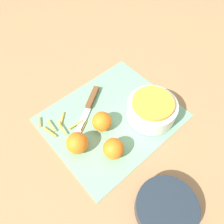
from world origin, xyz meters
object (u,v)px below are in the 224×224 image
at_px(bowl_dark, 166,208).
at_px(knife, 90,102).
at_px(orange_back, 77,143).
at_px(bowl_speckled, 152,109).
at_px(orange_right, 114,149).
at_px(orange_left, 102,121).

bearing_deg(bowl_dark, knife, -100.07).
bearing_deg(knife, orange_back, 7.23).
height_order(bowl_dark, orange_back, orange_back).
relative_size(bowl_speckled, orange_back, 2.47).
xyz_separation_m(bowl_speckled, orange_back, (0.27, -0.07, -0.00)).
bearing_deg(orange_right, bowl_speckled, -173.56).
xyz_separation_m(bowl_speckled, orange_right, (0.20, 0.02, -0.00)).
xyz_separation_m(knife, orange_back, (0.14, 0.12, 0.03)).
distance_m(knife, orange_right, 0.22).
distance_m(knife, orange_back, 0.19).
distance_m(bowl_dark, orange_right, 0.22).
bearing_deg(knife, orange_right, 39.18).
bearing_deg(orange_right, bowl_dark, 88.42).
distance_m(knife, orange_left, 0.12).
distance_m(bowl_speckled, orange_left, 0.18).
distance_m(bowl_dark, orange_left, 0.32).
relative_size(bowl_speckled, orange_right, 2.58).
relative_size(knife, orange_back, 2.91).
height_order(bowl_dark, orange_right, orange_right).
xyz_separation_m(orange_left, orange_right, (0.04, 0.10, -0.00)).
xyz_separation_m(bowl_speckled, orange_left, (0.16, -0.08, -0.00)).
relative_size(bowl_dark, orange_left, 2.48).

